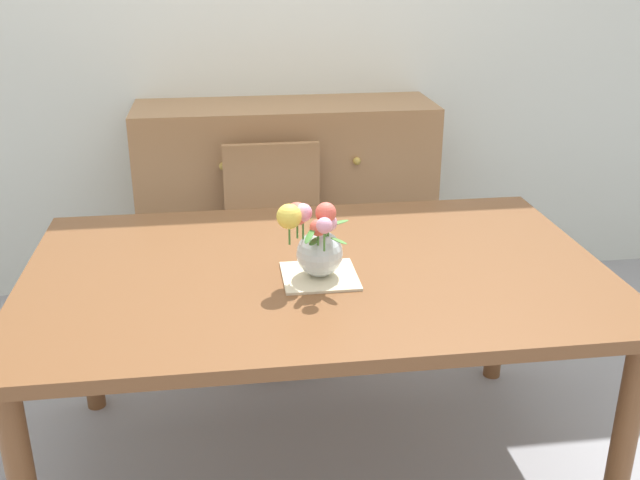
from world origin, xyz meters
TOP-DOWN VIEW (x-y plane):
  - ground_plane at (0.00, 0.00)m, footprint 12.00×12.00m
  - back_wall at (0.00, 1.60)m, footprint 7.00×0.10m
  - dining_table at (0.00, 0.00)m, footprint 1.78×1.12m
  - chair_far at (-0.06, 0.90)m, footprint 0.42×0.42m
  - dresser at (0.03, 1.33)m, footprint 1.40×0.47m
  - placemat at (0.00, -0.08)m, footprint 0.22×0.22m
  - flower_vase at (-0.01, -0.09)m, footprint 0.22×0.19m

SIDE VIEW (x-z plane):
  - ground_plane at x=0.00m, z-range 0.00..0.00m
  - dresser at x=0.03m, z-range 0.00..1.00m
  - chair_far at x=-0.06m, z-range 0.07..0.97m
  - dining_table at x=0.00m, z-range 0.30..1.07m
  - placemat at x=0.00m, z-range 0.76..0.77m
  - flower_vase at x=-0.01m, z-range 0.77..1.00m
  - back_wall at x=0.00m, z-range 0.00..2.80m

